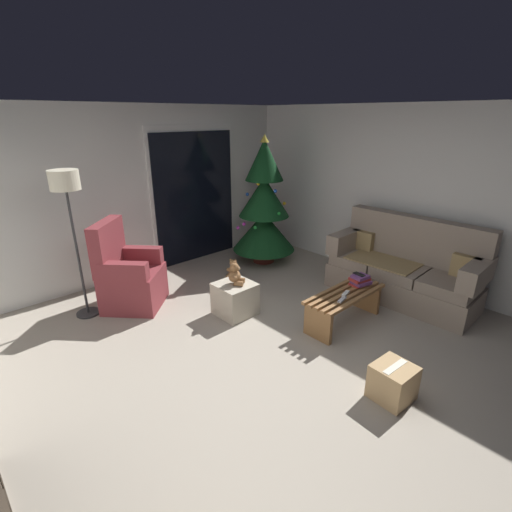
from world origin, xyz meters
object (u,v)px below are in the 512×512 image
Objects in this scene: ottoman at (235,299)px; cardboard_box_taped_mid_floor at (393,382)px; armchair at (129,277)px; teddy_bear_honey_by_tree at (233,269)px; book_stack at (360,280)px; teddy_bear_chestnut at (235,275)px; remote_white at (346,294)px; couch at (404,269)px; coffee_table at (344,303)px; christmas_tree at (264,209)px; cell_phone at (359,274)px; remote_silver at (342,300)px; floor_lamp at (67,195)px.

cardboard_box_taped_mid_floor is at bearing -88.45° from ottoman.
armchair is 1.60m from teddy_bear_honey_by_tree.
teddy_bear_chestnut is at bearing 135.99° from book_stack.
cardboard_box_taped_mid_floor is (-0.70, -1.00, -0.25)m from remote_white.
remote_white is at bearing -53.55° from armchair.
ottoman is at bearing 149.13° from couch.
coffee_table is 2.31m from christmas_tree.
cell_phone is 2.02m from teddy_bear_honey_by_tree.
remote_silver is at bearing 178.54° from couch.
couch reaches higher than remote_white.
teddy_bear_chestnut is at bearing -163.26° from remote_silver.
couch is at bearing -78.14° from christmas_tree.
couch is 2.31m from ottoman.
teddy_bear_chestnut reaches higher than ottoman.
coffee_table is 7.05× the size of remote_white.
coffee_table is at bearing 111.48° from remote_white.
christmas_tree is 2.94m from floor_lamp.
cardboard_box_taped_mid_floor is (0.05, -2.07, -0.37)m from teddy_bear_chestnut.
remote_silver is (-1.37, 0.04, 0.02)m from couch.
couch is 0.95× the size of christmas_tree.
cell_phone reaches higher than book_stack.
teddy_bear_honey_by_tree is at bearing -169.42° from christmas_tree.
cardboard_box_taped_mid_floor is (0.91, -3.18, -0.24)m from armchair.
armchair reaches higher than cell_phone.
coffee_table is 0.26m from remote_silver.
remote_white is 0.35× the size of ottoman.
ottoman is 1.15m from teddy_bear_honey_by_tree.
floor_lamp is 2.26m from ottoman.
coffee_table is 3.39m from floor_lamp.
remote_silver is 0.55× the size of teddy_bear_chestnut.
couch reaches higher than book_stack.
floor_lamp is (-2.46, 2.31, 1.03)m from book_stack.
cell_phone is (-0.00, 0.02, 0.07)m from book_stack.
couch is 0.90m from cell_phone.
cardboard_box_taped_mid_floor is at bearing -128.83° from cell_phone.
remote_white is 3.34m from floor_lamp.
floor_lamp is at bearing 163.56° from armchair.
cardboard_box_taped_mid_floor is (-1.45, -3.13, -0.75)m from christmas_tree.
christmas_tree is 7.25× the size of teddy_bear_honey_by_tree.
couch is at bearing -7.89° from book_stack.
armchair reaches higher than remote_silver.
floor_lamp is at bearing 143.96° from couch.
floor_lamp is at bearing 142.99° from cell_phone.
christmas_tree reaches higher than floor_lamp.
teddy_bear_honey_by_tree is at bearing 52.37° from teddy_bear_chestnut.
armchair reaches higher than remote_white.
cell_phone is 0.13× the size of armchair.
book_stack is 0.58× the size of ottoman.
teddy_bear_chestnut is (-0.75, 1.08, 0.11)m from remote_white.
christmas_tree is at bearing -1.18° from armchair.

